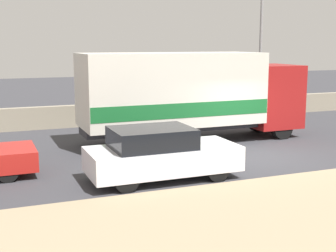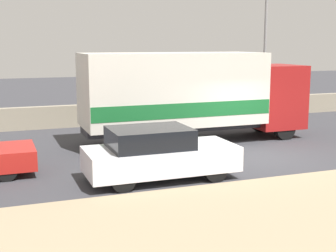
# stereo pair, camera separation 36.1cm
# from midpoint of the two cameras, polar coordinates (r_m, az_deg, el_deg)

# --- Properties ---
(ground_plane) EXTENTS (80.00, 80.00, 0.00)m
(ground_plane) POSITION_cam_midpoint_polar(r_m,az_deg,el_deg) (16.05, 10.51, -3.64)
(ground_plane) COLOR #38383D
(stone_wall_backdrop) EXTENTS (60.00, 0.35, 1.00)m
(stone_wall_backdrop) POSITION_cam_midpoint_polar(r_m,az_deg,el_deg) (22.92, -0.04, 1.89)
(stone_wall_backdrop) COLOR gray
(stone_wall_backdrop) RESTS_ON ground_plane
(street_lamp) EXTENTS (0.56, 0.28, 6.82)m
(street_lamp) POSITION_cam_midpoint_polar(r_m,az_deg,el_deg) (23.75, 10.82, 10.38)
(street_lamp) COLOR gray
(street_lamp) RESTS_ON ground_plane
(box_truck) EXTENTS (8.75, 2.55, 3.41)m
(box_truck) POSITION_cam_midpoint_polar(r_m,az_deg,el_deg) (17.82, 1.92, 3.91)
(box_truck) COLOR maroon
(box_truck) RESTS_ON ground_plane
(car_hatchback) EXTENTS (4.20, 1.78, 1.48)m
(car_hatchback) POSITION_cam_midpoint_polar(r_m,az_deg,el_deg) (12.98, -1.77, -3.38)
(car_hatchback) COLOR silver
(car_hatchback) RESTS_ON ground_plane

